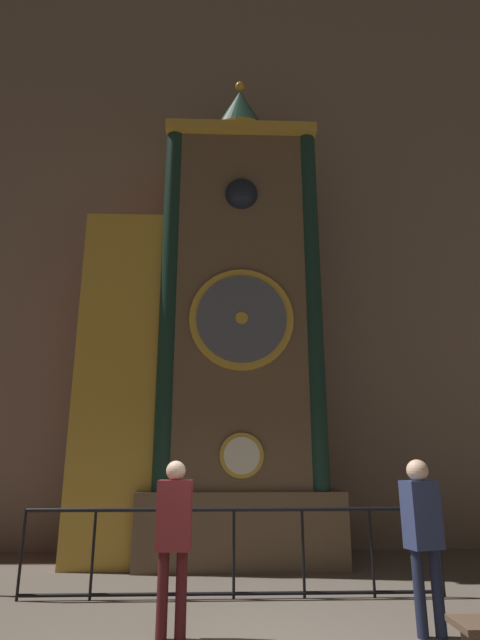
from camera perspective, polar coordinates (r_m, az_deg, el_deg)
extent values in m
cube|color=#7A6656|center=(11.35, -0.30, 10.26)|extent=(24.00, 0.30, 13.19)
cube|color=brown|center=(8.99, 0.00, -22.44)|extent=(3.31, 1.61, 1.15)
cube|color=brown|center=(9.36, 0.00, 2.05)|extent=(2.65, 1.40, 6.67)
cube|color=gold|center=(10.70, 0.02, 18.97)|extent=(2.86, 1.54, 0.20)
cylinder|color=gold|center=(8.20, 0.19, -15.22)|extent=(0.70, 0.05, 0.70)
cylinder|color=silver|center=(8.17, 0.20, -15.22)|extent=(0.58, 0.03, 0.58)
cylinder|color=gold|center=(8.51, 0.18, 0.11)|extent=(1.79, 0.07, 1.79)
cylinder|color=#4C515B|center=(8.47, 0.19, 0.19)|extent=(1.54, 0.04, 1.54)
cylinder|color=gold|center=(8.45, 0.19, 0.23)|extent=(0.21, 0.03, 0.21)
cube|color=#3A2D21|center=(9.90, 0.05, 12.78)|extent=(0.77, 0.42, 0.77)
sphere|color=black|center=(9.51, 0.15, 14.05)|extent=(0.62, 0.62, 0.62)
cylinder|color=#142D23|center=(8.83, -8.06, 3.30)|extent=(0.32, 0.32, 6.67)
cylinder|color=#142D23|center=(8.92, 8.26, 3.11)|extent=(0.32, 0.32, 6.67)
cylinder|color=gold|center=(10.93, 0.00, 19.74)|extent=(1.16, 1.16, 0.30)
cone|color=#163227|center=(11.34, 0.00, 22.58)|extent=(1.11, 1.11, 1.08)
sphere|color=gold|center=(11.76, 0.00, 25.11)|extent=(0.20, 0.20, 0.20)
cube|color=maroon|center=(9.23, -13.07, -6.89)|extent=(1.40, 1.19, 5.96)
cube|color=gold|center=(8.64, -13.82, -6.28)|extent=(1.47, 0.06, 5.96)
cylinder|color=black|center=(7.30, -23.71, -23.28)|extent=(0.04, 0.04, 1.05)
cylinder|color=black|center=(7.05, -16.46, -24.21)|extent=(0.04, 0.04, 1.05)
cylinder|color=black|center=(6.91, -8.72, -24.82)|extent=(0.04, 0.04, 1.05)
cylinder|color=black|center=(6.88, -0.71, -25.03)|extent=(0.04, 0.04, 1.05)
cylinder|color=black|center=(6.95, 7.24, -24.82)|extent=(0.04, 0.04, 1.05)
cylinder|color=black|center=(7.14, 14.85, -24.21)|extent=(0.04, 0.04, 1.05)
cylinder|color=black|center=(7.42, 21.90, -23.31)|extent=(0.04, 0.04, 1.05)
cylinder|color=black|center=(6.81, -0.70, -20.85)|extent=(5.24, 0.05, 0.05)
cylinder|color=black|center=(6.97, -0.73, -28.80)|extent=(5.24, 0.04, 0.04)
cylinder|color=#461518|center=(5.55, -8.86, -28.59)|extent=(0.11, 0.11, 0.78)
cylinder|color=#461518|center=(5.53, -6.75, -28.70)|extent=(0.11, 0.11, 0.78)
cube|color=maroon|center=(5.42, -7.50, -21.19)|extent=(0.35, 0.23, 0.67)
sphere|color=beige|center=(5.39, -7.34, -16.72)|extent=(0.20, 0.20, 0.20)
cylinder|color=#1B213A|center=(5.83, 19.82, -27.26)|extent=(0.11, 0.11, 0.79)
cylinder|color=#1B213A|center=(5.89, 21.65, -26.97)|extent=(0.11, 0.11, 0.79)
cube|color=navy|center=(5.75, 20.02, -20.13)|extent=(0.39, 0.31, 0.65)
sphere|color=beige|center=(5.72, 19.61, -15.90)|extent=(0.22, 0.22, 0.22)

